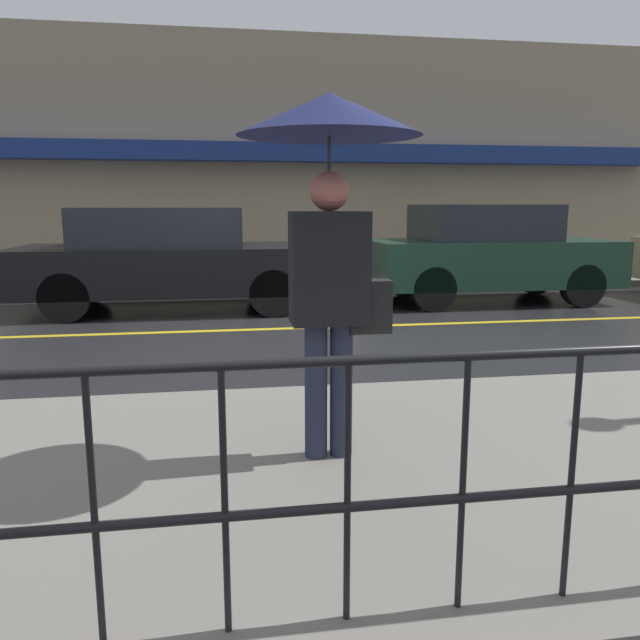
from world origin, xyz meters
name	(u,v)px	position (x,y,z in m)	size (l,w,h in m)	color
ground_plane	(285,329)	(0.00, 0.00, 0.00)	(80.00, 80.00, 0.00)	#262628
sidewalk_near	(371,473)	(0.00, -4.63, 0.07)	(28.00, 3.13, 0.14)	slate
sidewalk_far	(263,285)	(0.00, 4.02, 0.07)	(28.00, 1.91, 0.14)	slate
lane_marking	(285,328)	(0.00, 0.00, 0.00)	(25.20, 0.12, 0.01)	gold
building_storefront	(257,160)	(0.00, 5.09, 2.47)	(28.00, 0.85, 4.92)	gray
railing_foreground	(464,448)	(0.00, -5.95, 0.75)	(12.00, 0.04, 0.96)	black
pedestrian	(330,177)	(-0.22, -4.49, 1.73)	(1.00, 1.00, 2.03)	#23283D
car_black	(171,258)	(-1.54, 1.78, 0.79)	(4.57, 1.89, 1.54)	black
car_dark_green	(488,253)	(3.53, 1.78, 0.80)	(3.95, 1.73, 1.59)	#193828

